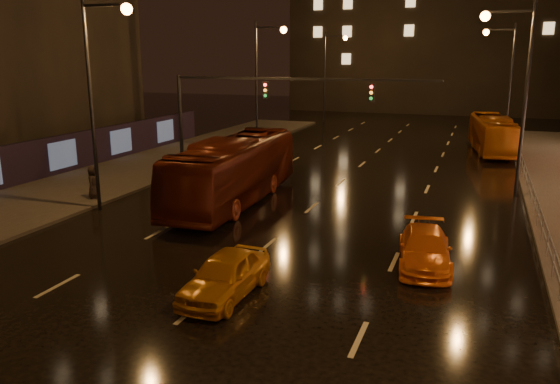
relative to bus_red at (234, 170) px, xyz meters
name	(u,v)px	position (x,y,z in m)	size (l,w,h in m)	color
ground	(332,190)	(4.07, 4.25, -1.66)	(140.00, 140.00, 0.00)	black
sidewalk_left	(77,188)	(-9.43, -0.75, -1.59)	(7.00, 70.00, 0.15)	#38332D
traffic_signal	(249,102)	(-0.99, 4.25, 3.07)	(15.31, 0.32, 6.20)	black
railing_right	(535,199)	(14.27, 2.25, -0.77)	(0.05, 56.00, 1.00)	#99999E
bus_red	(234,170)	(0.00, 0.00, 0.00)	(2.79, 11.94, 3.33)	#4F170B
bus_curb	(492,134)	(12.49, 20.70, -0.24)	(2.39, 10.21, 2.85)	#AB5411
taxi_near	(225,275)	(4.57, -10.54, -0.96)	(1.65, 4.10, 1.40)	#BC6F11
taxi_far	(425,249)	(10.12, -5.75, -1.03)	(1.77, 4.36, 1.27)	orange
pedestrian_c	(93,182)	(-6.93, -2.41, -0.67)	(0.82, 0.54, 1.69)	black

